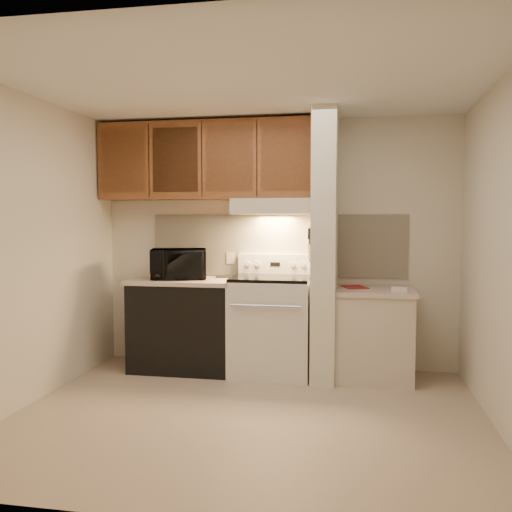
# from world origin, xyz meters

# --- Properties ---
(floor) EXTENTS (3.60, 3.60, 0.00)m
(floor) POSITION_xyz_m (0.00, 0.00, 0.00)
(floor) COLOR tan
(floor) RESTS_ON ground
(ceiling) EXTENTS (3.60, 3.60, 0.00)m
(ceiling) POSITION_xyz_m (0.00, 0.00, 2.50)
(ceiling) COLOR white
(ceiling) RESTS_ON wall_back
(wall_back) EXTENTS (3.60, 2.50, 0.02)m
(wall_back) POSITION_xyz_m (0.00, 1.50, 1.25)
(wall_back) COLOR beige
(wall_back) RESTS_ON floor
(wall_left) EXTENTS (0.02, 3.00, 2.50)m
(wall_left) POSITION_xyz_m (-1.80, 0.00, 1.25)
(wall_left) COLOR beige
(wall_left) RESTS_ON floor
(wall_right) EXTENTS (0.02, 3.00, 2.50)m
(wall_right) POSITION_xyz_m (1.80, 0.00, 1.25)
(wall_right) COLOR beige
(wall_right) RESTS_ON floor
(backsplash) EXTENTS (2.60, 0.02, 0.63)m
(backsplash) POSITION_xyz_m (0.00, 1.49, 1.24)
(backsplash) COLOR white
(backsplash) RESTS_ON wall_back
(range_body) EXTENTS (0.76, 0.65, 0.92)m
(range_body) POSITION_xyz_m (0.00, 1.16, 0.46)
(range_body) COLOR silver
(range_body) RESTS_ON floor
(oven_window) EXTENTS (0.50, 0.01, 0.30)m
(oven_window) POSITION_xyz_m (0.00, 0.84, 0.50)
(oven_window) COLOR black
(oven_window) RESTS_ON range_body
(oven_handle) EXTENTS (0.65, 0.02, 0.02)m
(oven_handle) POSITION_xyz_m (0.00, 0.80, 0.72)
(oven_handle) COLOR silver
(oven_handle) RESTS_ON range_body
(cooktop) EXTENTS (0.74, 0.64, 0.03)m
(cooktop) POSITION_xyz_m (0.00, 1.16, 0.94)
(cooktop) COLOR black
(cooktop) RESTS_ON range_body
(range_backguard) EXTENTS (0.76, 0.08, 0.20)m
(range_backguard) POSITION_xyz_m (0.00, 1.44, 1.05)
(range_backguard) COLOR silver
(range_backguard) RESTS_ON range_body
(range_display) EXTENTS (0.10, 0.01, 0.04)m
(range_display) POSITION_xyz_m (0.00, 1.40, 1.05)
(range_display) COLOR black
(range_display) RESTS_ON range_backguard
(range_knob_left_outer) EXTENTS (0.05, 0.02, 0.05)m
(range_knob_left_outer) POSITION_xyz_m (-0.28, 1.40, 1.05)
(range_knob_left_outer) COLOR silver
(range_knob_left_outer) RESTS_ON range_backguard
(range_knob_left_inner) EXTENTS (0.05, 0.02, 0.05)m
(range_knob_left_inner) POSITION_xyz_m (-0.18, 1.40, 1.05)
(range_knob_left_inner) COLOR silver
(range_knob_left_inner) RESTS_ON range_backguard
(range_knob_right_inner) EXTENTS (0.05, 0.02, 0.05)m
(range_knob_right_inner) POSITION_xyz_m (0.18, 1.40, 1.05)
(range_knob_right_inner) COLOR silver
(range_knob_right_inner) RESTS_ON range_backguard
(range_knob_right_outer) EXTENTS (0.05, 0.02, 0.05)m
(range_knob_right_outer) POSITION_xyz_m (0.28, 1.40, 1.05)
(range_knob_right_outer) COLOR silver
(range_knob_right_outer) RESTS_ON range_backguard
(dishwasher_front) EXTENTS (1.00, 0.63, 0.87)m
(dishwasher_front) POSITION_xyz_m (-0.88, 1.17, 0.43)
(dishwasher_front) COLOR black
(dishwasher_front) RESTS_ON floor
(left_countertop) EXTENTS (1.04, 0.67, 0.04)m
(left_countertop) POSITION_xyz_m (-0.88, 1.17, 0.89)
(left_countertop) COLOR beige
(left_countertop) RESTS_ON dishwasher_front
(spoon_rest) EXTENTS (0.23, 0.09, 0.02)m
(spoon_rest) POSITION_xyz_m (-0.48, 1.33, 0.92)
(spoon_rest) COLOR black
(spoon_rest) RESTS_ON left_countertop
(teal_jar) EXTENTS (0.11, 0.11, 0.10)m
(teal_jar) POSITION_xyz_m (-1.05, 1.22, 0.96)
(teal_jar) COLOR #225C5A
(teal_jar) RESTS_ON left_countertop
(outlet) EXTENTS (0.08, 0.01, 0.12)m
(outlet) POSITION_xyz_m (-0.48, 1.48, 1.10)
(outlet) COLOR beige
(outlet) RESTS_ON backsplash
(microwave) EXTENTS (0.62, 0.50, 0.30)m
(microwave) POSITION_xyz_m (-0.93, 1.15, 1.06)
(microwave) COLOR black
(microwave) RESTS_ON left_countertop
(partition_pillar) EXTENTS (0.22, 0.70, 2.50)m
(partition_pillar) POSITION_xyz_m (0.51, 1.15, 1.25)
(partition_pillar) COLOR silver
(partition_pillar) RESTS_ON floor
(pillar_trim) EXTENTS (0.01, 0.70, 0.04)m
(pillar_trim) POSITION_xyz_m (0.39, 1.15, 1.30)
(pillar_trim) COLOR brown
(pillar_trim) RESTS_ON partition_pillar
(knife_strip) EXTENTS (0.02, 0.42, 0.04)m
(knife_strip) POSITION_xyz_m (0.39, 1.10, 1.32)
(knife_strip) COLOR black
(knife_strip) RESTS_ON partition_pillar
(knife_blade_a) EXTENTS (0.01, 0.03, 0.16)m
(knife_blade_a) POSITION_xyz_m (0.38, 0.95, 1.22)
(knife_blade_a) COLOR silver
(knife_blade_a) RESTS_ON knife_strip
(knife_handle_a) EXTENTS (0.02, 0.02, 0.10)m
(knife_handle_a) POSITION_xyz_m (0.38, 0.94, 1.37)
(knife_handle_a) COLOR black
(knife_handle_a) RESTS_ON knife_strip
(knife_blade_b) EXTENTS (0.01, 0.04, 0.18)m
(knife_blade_b) POSITION_xyz_m (0.38, 1.01, 1.21)
(knife_blade_b) COLOR silver
(knife_blade_b) RESTS_ON knife_strip
(knife_handle_b) EXTENTS (0.02, 0.02, 0.10)m
(knife_handle_b) POSITION_xyz_m (0.38, 1.02, 1.37)
(knife_handle_b) COLOR black
(knife_handle_b) RESTS_ON knife_strip
(knife_blade_c) EXTENTS (0.01, 0.04, 0.20)m
(knife_blade_c) POSITION_xyz_m (0.38, 1.10, 1.20)
(knife_blade_c) COLOR silver
(knife_blade_c) RESTS_ON knife_strip
(knife_handle_c) EXTENTS (0.02, 0.02, 0.10)m
(knife_handle_c) POSITION_xyz_m (0.38, 1.09, 1.37)
(knife_handle_c) COLOR black
(knife_handle_c) RESTS_ON knife_strip
(knife_blade_d) EXTENTS (0.01, 0.04, 0.16)m
(knife_blade_d) POSITION_xyz_m (0.38, 1.17, 1.22)
(knife_blade_d) COLOR silver
(knife_blade_d) RESTS_ON knife_strip
(knife_handle_d) EXTENTS (0.02, 0.02, 0.10)m
(knife_handle_d) POSITION_xyz_m (0.38, 1.18, 1.37)
(knife_handle_d) COLOR black
(knife_handle_d) RESTS_ON knife_strip
(knife_blade_e) EXTENTS (0.01, 0.04, 0.18)m
(knife_blade_e) POSITION_xyz_m (0.38, 1.25, 1.21)
(knife_blade_e) COLOR silver
(knife_blade_e) RESTS_ON knife_strip
(knife_handle_e) EXTENTS (0.02, 0.02, 0.10)m
(knife_handle_e) POSITION_xyz_m (0.38, 1.25, 1.37)
(knife_handle_e) COLOR black
(knife_handle_e) RESTS_ON knife_strip
(oven_mitt) EXTENTS (0.03, 0.10, 0.24)m
(oven_mitt) POSITION_xyz_m (0.38, 1.32, 1.21)
(oven_mitt) COLOR slate
(oven_mitt) RESTS_ON partition_pillar
(right_cab_base) EXTENTS (0.70, 0.60, 0.81)m
(right_cab_base) POSITION_xyz_m (0.97, 1.15, 0.40)
(right_cab_base) COLOR beige
(right_cab_base) RESTS_ON floor
(right_countertop) EXTENTS (0.74, 0.64, 0.04)m
(right_countertop) POSITION_xyz_m (0.97, 1.15, 0.83)
(right_countertop) COLOR beige
(right_countertop) RESTS_ON right_cab_base
(red_folder) EXTENTS (0.28, 0.32, 0.01)m
(red_folder) POSITION_xyz_m (0.79, 1.25, 0.85)
(red_folder) COLOR #A32325
(red_folder) RESTS_ON right_countertop
(white_box) EXTENTS (0.15, 0.11, 0.04)m
(white_box) POSITION_xyz_m (1.19, 1.05, 0.87)
(white_box) COLOR white
(white_box) RESTS_ON right_countertop
(range_hood) EXTENTS (0.78, 0.44, 0.15)m
(range_hood) POSITION_xyz_m (0.00, 1.28, 1.62)
(range_hood) COLOR beige
(range_hood) RESTS_ON upper_cabinets
(hood_lip) EXTENTS (0.78, 0.04, 0.06)m
(hood_lip) POSITION_xyz_m (0.00, 1.07, 1.58)
(hood_lip) COLOR beige
(hood_lip) RESTS_ON range_hood
(upper_cabinets) EXTENTS (2.18, 0.33, 0.77)m
(upper_cabinets) POSITION_xyz_m (-0.69, 1.32, 2.08)
(upper_cabinets) COLOR brown
(upper_cabinets) RESTS_ON wall_back
(cab_door_a) EXTENTS (0.46, 0.01, 0.63)m
(cab_door_a) POSITION_xyz_m (-1.51, 1.17, 2.08)
(cab_door_a) COLOR brown
(cab_door_a) RESTS_ON upper_cabinets
(cab_gap_a) EXTENTS (0.01, 0.01, 0.73)m
(cab_gap_a) POSITION_xyz_m (-1.23, 1.16, 2.08)
(cab_gap_a) COLOR black
(cab_gap_a) RESTS_ON upper_cabinets
(cab_door_b) EXTENTS (0.46, 0.01, 0.63)m
(cab_door_b) POSITION_xyz_m (-0.96, 1.17, 2.08)
(cab_door_b) COLOR brown
(cab_door_b) RESTS_ON upper_cabinets
(cab_gap_b) EXTENTS (0.01, 0.01, 0.73)m
(cab_gap_b) POSITION_xyz_m (-0.69, 1.16, 2.08)
(cab_gap_b) COLOR black
(cab_gap_b) RESTS_ON upper_cabinets
(cab_door_c) EXTENTS (0.46, 0.01, 0.63)m
(cab_door_c) POSITION_xyz_m (-0.42, 1.17, 2.08)
(cab_door_c) COLOR brown
(cab_door_c) RESTS_ON upper_cabinets
(cab_gap_c) EXTENTS (0.01, 0.01, 0.73)m
(cab_gap_c) POSITION_xyz_m (-0.14, 1.16, 2.08)
(cab_gap_c) COLOR black
(cab_gap_c) RESTS_ON upper_cabinets
(cab_door_d) EXTENTS (0.46, 0.01, 0.63)m
(cab_door_d) POSITION_xyz_m (0.13, 1.17, 2.08)
(cab_door_d) COLOR brown
(cab_door_d) RESTS_ON upper_cabinets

